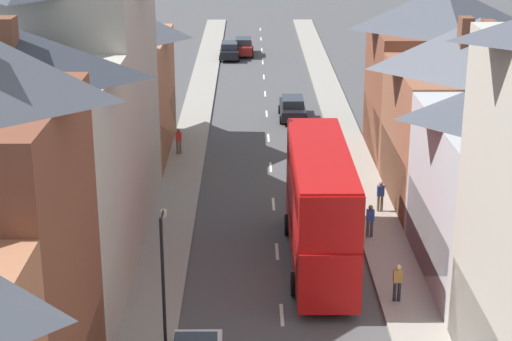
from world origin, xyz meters
name	(u,v)px	position (x,y,z in m)	size (l,w,h in m)	color
pavement_left	(187,156)	(-5.10, 38.00, 0.07)	(2.20, 104.00, 0.14)	gray
pavement_right	(353,155)	(5.10, 38.00, 0.07)	(2.20, 104.00, 0.14)	gray
centre_line_dashes	(271,167)	(0.00, 36.00, 0.01)	(0.14, 97.80, 0.01)	silver
double_decker_bus_lead	(320,205)	(1.79, 22.68, 2.82)	(2.74, 10.80, 5.30)	#B70F0F
car_near_silver	(292,108)	(1.80, 46.64, 0.81)	(1.90, 4.48, 1.61)	black
car_parked_right_a	(243,46)	(-1.80, 69.39, 0.85)	(1.90, 4.37, 1.69)	maroon
car_mid_black	(230,50)	(-3.10, 67.67, 0.81)	(1.90, 4.47, 1.61)	black
pedestrian_mid_left	(398,281)	(4.66, 18.88, 1.03)	(0.36, 0.22, 1.61)	#23232D
pedestrian_mid_right	(370,219)	(4.44, 25.36, 1.03)	(0.36, 0.22, 1.61)	#3D4256
pedestrian_far_left	(380,195)	(5.40, 28.61, 1.03)	(0.36, 0.22, 1.61)	brown
pedestrian_far_right	(179,140)	(-5.60, 38.22, 1.03)	(0.36, 0.22, 1.61)	brown
street_lamp	(163,277)	(-4.25, 14.81, 3.24)	(0.20, 1.12, 5.50)	black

